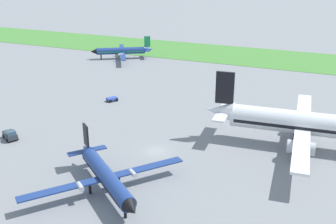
# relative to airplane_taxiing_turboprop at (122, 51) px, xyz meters

# --- Properties ---
(ground_plane) EXTENTS (600.00, 600.00, 0.00)m
(ground_plane) POSITION_rel_airplane_taxiing_turboprop_xyz_m (39.07, -58.67, -2.65)
(ground_plane) COLOR gray
(grass_taxiway_strip) EXTENTS (360.00, 28.00, 0.08)m
(grass_taxiway_strip) POSITION_rel_airplane_taxiing_turboprop_xyz_m (39.07, 19.60, -2.61)
(grass_taxiway_strip) COLOR #478438
(grass_taxiway_strip) RESTS_ON ground_plane
(airplane_taxiing_turboprop) EXTENTS (18.80, 21.56, 7.25)m
(airplane_taxiing_turboprop) POSITION_rel_airplane_taxiing_turboprop_xyz_m (0.00, 0.00, 0.00)
(airplane_taxiing_turboprop) COLOR navy
(airplane_taxiing_turboprop) RESTS_ON ground_plane
(airplane_foreground_turboprop) EXTENTS (17.97, 20.12, 7.38)m
(airplane_foreground_turboprop) POSITION_rel_airplane_taxiing_turboprop_xyz_m (37.87, -73.45, 0.05)
(airplane_foreground_turboprop) COLOR navy
(airplane_foreground_turboprop) RESTS_ON ground_plane
(airplane_midfield_jet) EXTENTS (35.15, 35.79, 12.64)m
(airplane_midfield_jet) POSITION_rel_airplane_taxiing_turboprop_xyz_m (62.14, -46.95, 1.90)
(airplane_midfield_jet) COLOR white
(airplane_midfield_jet) RESTS_ON ground_plane
(pushback_tug_near_gate) EXTENTS (4.02, 3.39, 1.95)m
(pushback_tug_near_gate) POSITION_rel_airplane_taxiing_turboprop_xyz_m (12.00, -64.68, -1.74)
(pushback_tug_near_gate) COLOR #2D333D
(pushback_tug_near_gate) RESTS_ON ground_plane
(baggage_cart_by_runway) EXTENTS (2.74, 2.94, 0.90)m
(baggage_cart_by_runway) POSITION_rel_airplane_taxiing_turboprop_xyz_m (18.50, -38.59, -2.08)
(baggage_cart_by_runway) COLOR #334FB2
(baggage_cart_by_runway) RESTS_ON ground_plane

